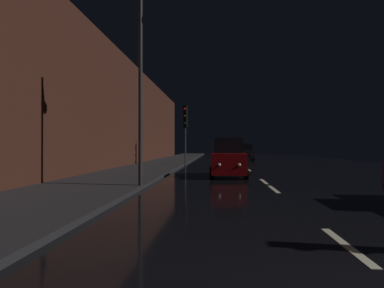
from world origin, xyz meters
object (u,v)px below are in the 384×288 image
Objects in this scene: streetlamp_overhead at (151,58)px; car_distant_taillights at (246,152)px; traffic_light_far_left at (185,122)px; car_approaching_headlights at (228,159)px.

streetlamp_overhead is 28.95m from car_distant_taillights.
traffic_light_far_left is 1.23× the size of car_approaching_headlights.
traffic_light_far_left reaches higher than car_approaching_headlights.
car_distant_taillights is (5.98, 28.00, -4.23)m from streetlamp_overhead.
car_distant_taillights is at bearing 172.78° from car_approaching_headlights.
streetlamp_overhead is 1.85× the size of car_approaching_headlights.
streetlamp_overhead is at bearing -29.11° from car_approaching_headlights.
car_approaching_headlights is 1.08× the size of car_distant_taillights.
car_approaching_headlights is at bearing 60.89° from streetlamp_overhead.
car_distant_taillights is (2.83, 22.34, -0.07)m from car_approaching_headlights.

